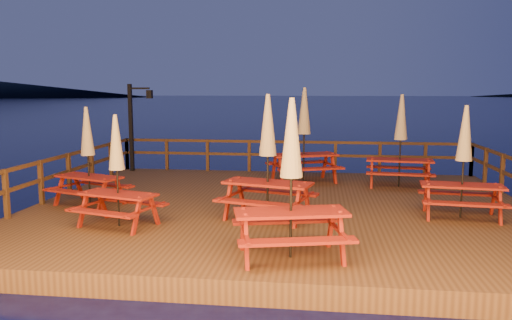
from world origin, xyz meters
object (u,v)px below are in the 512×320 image
(picnic_table_2, at_px, (304,133))
(picnic_table_0, at_px, (291,176))
(lamp_post, at_px, (135,119))
(picnic_table_1, at_px, (88,155))

(picnic_table_2, bearing_deg, picnic_table_0, -111.25)
(lamp_post, relative_size, picnic_table_2, 1.04)
(picnic_table_0, xyz_separation_m, picnic_table_2, (-0.01, 7.02, 0.10))
(picnic_table_0, height_order, picnic_table_2, picnic_table_2)
(picnic_table_0, xyz_separation_m, picnic_table_1, (-5.11, 3.25, -0.15))
(picnic_table_1, height_order, picnic_table_2, picnic_table_2)
(picnic_table_0, height_order, picnic_table_1, picnic_table_0)
(lamp_post, height_order, picnic_table_0, lamp_post)
(lamp_post, xyz_separation_m, picnic_table_2, (5.85, -1.38, -0.30))
(picnic_table_0, relative_size, picnic_table_2, 0.93)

